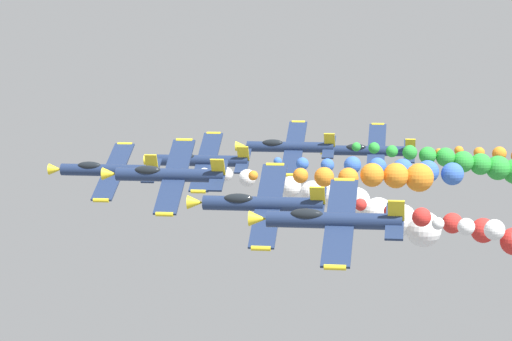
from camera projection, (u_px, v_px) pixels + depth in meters
airplane_lead at (107, 170)px, 101.79m from camera, size 8.68×10.35×4.67m
smoke_trail_lead at (362, 208)px, 97.28m from camera, size 4.44×23.59×6.37m
airplane_left_inner at (168, 175)px, 91.26m from camera, size 8.12×10.35×5.65m
smoke_trail_left_inner at (377, 177)px, 90.96m from camera, size 4.85×14.92×2.47m
airplane_right_inner at (200, 160)px, 107.52m from camera, size 8.37×10.35×5.25m
smoke_trail_right_inner at (403, 170)px, 106.58m from camera, size 4.58×18.07×2.87m
airplane_left_outer at (261, 204)px, 82.55m from camera, size 8.17×10.35×5.58m
airplane_right_outer at (288, 147)px, 114.88m from camera, size 8.40×10.35×5.19m
smoke_trail_right_outer at (502, 170)px, 115.86m from camera, size 8.26×21.96×6.03m
airplane_trailing at (331, 220)px, 73.82m from camera, size 8.52×10.35×4.98m
airplane_high_slot at (371, 151)px, 122.07m from camera, size 7.98×10.35×5.86m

